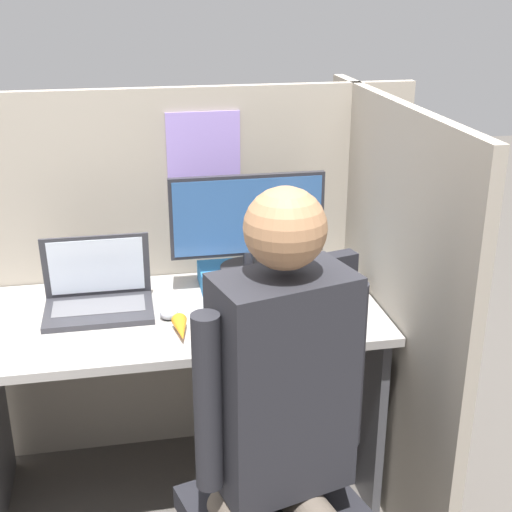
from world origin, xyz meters
TOP-DOWN VIEW (x-y plane):
  - cubicle_panel_back at (0.00, 0.68)m, footprint 1.89×0.05m
  - cubicle_panel_right at (0.72, 0.26)m, footprint 0.04×1.29m
  - desk at (0.00, 0.33)m, footprint 1.39×0.66m
  - paper_box at (0.28, 0.48)m, footprint 0.35×0.25m
  - monitor at (0.28, 0.48)m, footprint 0.55×0.20m
  - laptop at (-0.26, 0.39)m, footprint 0.36×0.24m
  - mouse at (-0.03, 0.28)m, footprint 0.06×0.06m
  - stapler at (0.62, 0.37)m, footprint 0.04×0.15m
  - carrot_toy at (0.00, 0.15)m, footprint 0.05×0.16m
  - office_chair at (0.24, -0.24)m, footprint 0.57×0.61m
  - person at (0.20, -0.39)m, footprint 0.47×0.44m

SIDE VIEW (x-z plane):
  - office_chair at x=0.24m, z-range -0.01..1.07m
  - desk at x=0.00m, z-range 0.18..0.94m
  - cubicle_panel_right at x=0.72m, z-range 0.00..1.45m
  - cubicle_panel_back at x=0.00m, z-range 0.00..1.46m
  - mouse at x=-0.03m, z-range 0.75..0.79m
  - stapler at x=0.62m, z-range 0.75..0.79m
  - carrot_toy at x=0.00m, z-range 0.75..0.80m
  - paper_box at x=0.28m, z-range 0.75..0.83m
  - person at x=0.20m, z-range 0.10..1.48m
  - laptop at x=-0.26m, z-range 0.67..0.93m
  - monitor at x=0.28m, z-range 0.83..1.19m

